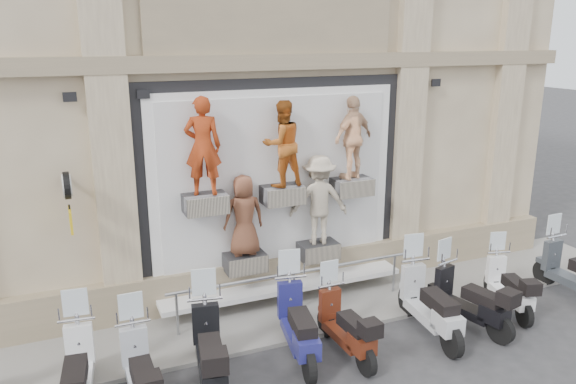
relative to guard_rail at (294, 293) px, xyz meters
name	(u,v)px	position (x,y,z in m)	size (l,w,h in m)	color
ground	(342,368)	(0.00, -2.00, -0.47)	(90.00, 90.00, 0.00)	#303032
sidewalk	(292,311)	(0.00, 0.10, -0.43)	(16.00, 2.20, 0.08)	gray
building	(214,7)	(0.00, 5.00, 5.54)	(14.00, 8.60, 12.00)	beige
shop_vitrine	(284,188)	(0.10, 0.74, 1.95)	(5.60, 0.97, 4.30)	black
guard_rail	(294,293)	(0.00, 0.00, 0.00)	(5.06, 0.10, 0.93)	#9EA0A5
clock_sign_bracket	(68,194)	(-3.90, 0.47, 2.34)	(0.10, 0.80, 1.02)	black
scooter_b	(76,360)	(-4.06, -1.43, 0.35)	(0.59, 2.01, 1.63)	silver
scooter_c	(140,362)	(-3.21, -1.79, 0.33)	(0.57, 1.96, 1.59)	#A4A8B2
scooter_d	(209,338)	(-2.14, -1.66, 0.39)	(0.62, 2.11, 1.72)	black
scooter_e	(298,311)	(-0.53, -1.38, 0.39)	(0.61, 2.09, 1.70)	navy
scooter_f	(346,315)	(0.25, -1.64, 0.29)	(0.54, 1.86, 1.51)	#4F1C0D
scooter_g	(431,291)	(1.98, -1.65, 0.40)	(0.62, 2.13, 1.73)	#AAACB1
scooter_h	(470,289)	(2.82, -1.71, 0.33)	(0.57, 1.96, 1.59)	black
scooter_i	(510,277)	(4.01, -1.49, 0.27)	(0.52, 1.80, 1.46)	white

